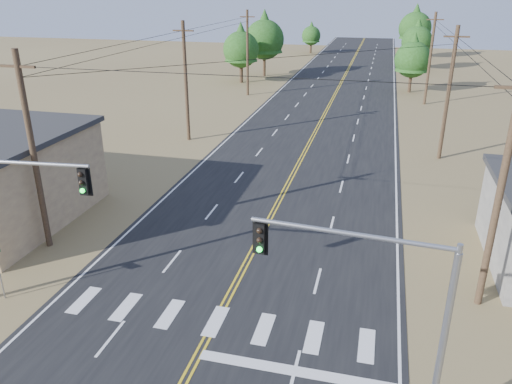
% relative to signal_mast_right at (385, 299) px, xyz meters
% --- Properties ---
extents(road, '(15.00, 200.00, 0.02)m').
position_rel_signal_mast_right_xyz_m(road, '(-6.31, 25.30, -4.38)').
color(road, black).
rests_on(road, ground).
extents(utility_pole_left_near, '(1.80, 0.30, 10.00)m').
position_rel_signal_mast_right_xyz_m(utility_pole_left_near, '(-16.81, 7.30, 0.73)').
color(utility_pole_left_near, '#4C3826').
rests_on(utility_pole_left_near, ground).
extents(utility_pole_left_mid, '(1.80, 0.30, 10.00)m').
position_rel_signal_mast_right_xyz_m(utility_pole_left_mid, '(-16.81, 27.30, 0.73)').
color(utility_pole_left_mid, '#4C3826').
rests_on(utility_pole_left_mid, ground).
extents(utility_pole_left_far, '(1.80, 0.30, 10.00)m').
position_rel_signal_mast_right_xyz_m(utility_pole_left_far, '(-16.81, 47.30, 0.73)').
color(utility_pole_left_far, '#4C3826').
rests_on(utility_pole_left_far, ground).
extents(utility_pole_right_near, '(1.80, 0.30, 10.00)m').
position_rel_signal_mast_right_xyz_m(utility_pole_right_near, '(4.19, 7.30, 0.73)').
color(utility_pole_right_near, '#4C3826').
rests_on(utility_pole_right_near, ground).
extents(utility_pole_right_mid, '(1.80, 0.30, 10.00)m').
position_rel_signal_mast_right_xyz_m(utility_pole_right_mid, '(4.19, 27.30, 0.73)').
color(utility_pole_right_mid, '#4C3826').
rests_on(utility_pole_right_mid, ground).
extents(utility_pole_right_far, '(1.80, 0.30, 10.00)m').
position_rel_signal_mast_right_xyz_m(utility_pole_right_far, '(4.19, 47.30, 0.73)').
color(utility_pole_right_far, '#4C3826').
rests_on(utility_pole_right_far, ground).
extents(signal_mast_right, '(5.81, 0.71, 6.44)m').
position_rel_signal_mast_right_xyz_m(signal_mast_right, '(0.00, 0.00, 0.00)').
color(signal_mast_right, gray).
rests_on(signal_mast_right, ground).
extents(tree_left_near, '(4.89, 4.89, 8.16)m').
position_rel_signal_mast_right_xyz_m(tree_left_near, '(-19.92, 55.42, 0.60)').
color(tree_left_near, '#3F2D1E').
rests_on(tree_left_near, ground).
extents(tree_left_mid, '(5.72, 5.72, 9.54)m').
position_rel_signal_mast_right_xyz_m(tree_left_mid, '(-18.08, 61.63, 1.45)').
color(tree_left_mid, '#3F2D1E').
rests_on(tree_left_mid, ground).
extents(tree_left_far, '(3.70, 3.70, 6.16)m').
position_rel_signal_mast_right_xyz_m(tree_left_far, '(-15.31, 90.27, -0.63)').
color(tree_left_far, '#3F2D1E').
rests_on(tree_left_far, ground).
extents(tree_right_near, '(4.43, 4.43, 7.38)m').
position_rel_signal_mast_right_xyz_m(tree_right_near, '(2.69, 54.02, 0.12)').
color(tree_right_near, '#3F2D1E').
rests_on(tree_right_near, ground).
extents(tree_right_mid, '(4.77, 4.77, 7.95)m').
position_rel_signal_mast_right_xyz_m(tree_right_mid, '(3.98, 73.48, 0.47)').
color(tree_right_mid, '#3F2D1E').
rests_on(tree_right_mid, ground).
extents(tree_right_far, '(5.82, 5.82, 9.70)m').
position_rel_signal_mast_right_xyz_m(tree_right_far, '(4.14, 87.85, 1.54)').
color(tree_right_far, '#3F2D1E').
rests_on(tree_right_far, ground).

